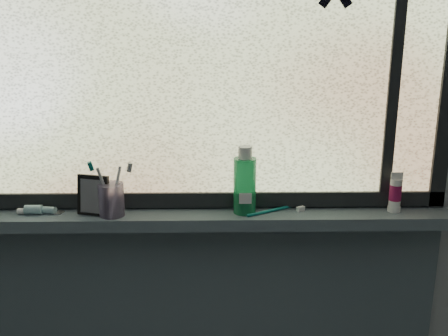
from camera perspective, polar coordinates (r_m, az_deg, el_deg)
name	(u,v)px	position (r m, az deg, el deg)	size (l,w,h in m)	color
wall_back	(204,139)	(1.64, -2.32, 3.37)	(3.00, 0.01, 2.50)	#9EA3A8
windowsill	(204,218)	(1.64, -2.28, -5.78)	(1.62, 0.14, 0.04)	#4C5C66
window_pane	(203,51)	(1.58, -2.45, 13.17)	(1.50, 0.01, 1.00)	silver
frame_bottom	(204,199)	(1.66, -2.27, -3.58)	(1.60, 0.03, 0.05)	black
frame_mullion	(396,51)	(1.67, 19.09, 12.49)	(0.04, 0.03, 1.00)	black
vanity_mirror	(93,195)	(1.65, -14.73, -3.03)	(0.10, 0.05, 0.13)	black
toothpaste_tube	(39,210)	(1.72, -20.37, -4.48)	(0.17, 0.04, 0.03)	silver
toothbrush_cup	(111,200)	(1.63, -12.74, -3.56)	(0.08, 0.08, 0.11)	#AC97C8
toothbrush_lying	(270,210)	(1.64, 5.31, -4.80)	(0.22, 0.02, 0.01)	#0C6C68
mouthwash_bottle	(245,180)	(1.60, 2.39, -1.38)	(0.07, 0.07, 0.18)	#1FA55C
cream_tube	(396,191)	(1.71, 19.02, -2.48)	(0.04, 0.04, 0.09)	silver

